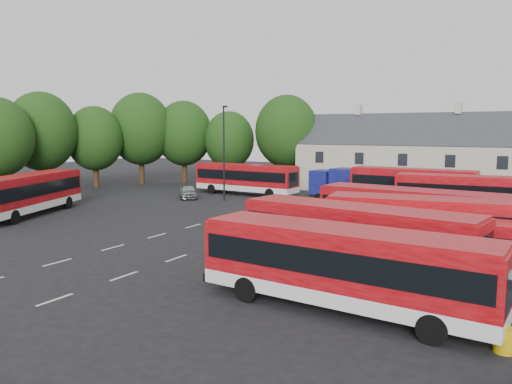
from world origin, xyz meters
TOP-DOWN VIEW (x-y plane):
  - ground at (0.00, 0.00)m, footprint 140.00×140.00m
  - lane_markings at (2.50, 2.00)m, footprint 5.15×33.80m
  - treeline at (-20.74, 19.36)m, footprint 29.92×32.59m
  - terrace_houses at (14.00, 30.00)m, footprint 35.70×7.13m
  - bus_row_a at (15.99, -9.06)m, footprint 11.98×3.38m
  - bus_row_b at (14.68, -3.76)m, footprint 12.37×4.42m
  - bus_row_c at (18.23, -1.54)m, footprint 10.04×2.38m
  - bus_row_d at (17.71, 1.08)m, footprint 12.49×4.73m
  - bus_row_e at (15.45, 4.86)m, footprint 12.28×3.99m
  - bus_dd_south at (17.89, 10.30)m, footprint 9.85×2.96m
  - bus_dd_north at (13.20, 13.95)m, footprint 9.93×2.71m
  - bus_west at (-14.76, -1.25)m, footprint 7.06×12.37m
  - bus_north at (-6.05, 19.36)m, footprint 12.01×3.18m
  - box_truck at (6.44, 18.40)m, footprint 8.17×3.55m
  - silver_car at (-9.94, 13.98)m, footprint 4.11×4.27m
  - grit_bin at (21.85, -9.89)m, footprint 0.66×0.66m
  - lamppost at (-5.54, 14.32)m, footprint 0.65×0.44m

SIDE VIEW (x-z plane):
  - ground at x=0.00m, z-range 0.00..0.00m
  - lane_markings at x=2.50m, z-range 0.00..0.01m
  - grit_bin at x=21.85m, z-range 0.00..0.82m
  - silver_car at x=-9.94m, z-range 0.00..1.44m
  - bus_row_c at x=18.23m, z-range 0.29..3.12m
  - box_truck at x=6.44m, z-range 0.21..3.67m
  - bus_row_a at x=15.99m, z-range 0.34..3.69m
  - bus_north at x=-6.05m, z-range 0.34..3.71m
  - bus_row_e at x=15.45m, z-range 0.34..3.76m
  - bus_row_b at x=14.68m, z-range 0.35..3.77m
  - bus_row_d at x=17.71m, z-range 0.35..3.80m
  - bus_west at x=-14.76m, z-range 0.35..3.80m
  - bus_dd_south at x=17.89m, z-range 0.28..4.26m
  - bus_dd_north at x=13.20m, z-range 0.28..4.32m
  - terrace_houses at x=14.00m, z-range -1.17..8.89m
  - lamppost at x=-5.54m, z-range 0.32..9.86m
  - treeline at x=-20.74m, z-range 0.68..12.69m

